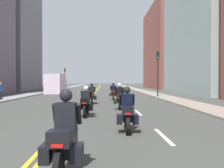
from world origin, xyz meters
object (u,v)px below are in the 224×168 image
object	(u,v)px
motorcycle_0	(65,139)
motorcycle_3	(120,98)
motorcycle_4	(92,96)
motorcycle_2	(86,103)
motorcycle_5	(113,93)
pedestrian_1	(0,91)
motorcycle_1	(127,113)
traffic_light_near	(158,66)
parked_truck	(56,85)
traffic_light_far	(65,75)

from	to	relation	value
motorcycle_0	motorcycle_3	size ratio (longest dim) A/B	0.96
motorcycle_4	motorcycle_2	bearing A→B (deg)	-91.75
motorcycle_4	motorcycle_5	size ratio (longest dim) A/B	1.00
motorcycle_3	pedestrian_1	size ratio (longest dim) A/B	1.29
motorcycle_2	motorcycle_1	bearing A→B (deg)	-62.77
motorcycle_2	motorcycle_5	size ratio (longest dim) A/B	0.99
traffic_light_near	parked_truck	size ratio (longest dim) A/B	0.77
motorcycle_1	motorcycle_2	world-z (taller)	motorcycle_1
motorcycle_2	motorcycle_3	size ratio (longest dim) A/B	0.97
motorcycle_2	motorcycle_3	distance (m)	3.84
motorcycle_0	traffic_light_far	size ratio (longest dim) A/B	0.45
motorcycle_4	pedestrian_1	bearing A→B (deg)	158.28
motorcycle_2	traffic_light_far	xyz separation A→B (m)	(-8.00, 43.37, 2.58)
motorcycle_2	motorcycle_4	xyz separation A→B (m)	(-0.05, 6.98, -0.01)
motorcycle_0	traffic_light_far	xyz separation A→B (m)	(-8.18, 51.19, 2.57)
motorcycle_2	motorcycle_5	distance (m)	11.20
motorcycle_2	motorcycle_5	xyz separation A→B (m)	(1.80, 11.05, -0.00)
motorcycle_0	motorcycle_2	bearing A→B (deg)	92.70
motorcycle_4	pedestrian_1	world-z (taller)	pedestrian_1
motorcycle_0	traffic_light_near	xyz separation A→B (m)	(6.59, 21.89, 2.76)
motorcycle_5	motorcycle_2	bearing A→B (deg)	-98.03
motorcycle_3	pedestrian_1	world-z (taller)	pedestrian_1
motorcycle_0	motorcycle_4	bearing A→B (deg)	92.28
motorcycle_4	motorcycle_3	bearing A→B (deg)	-63.77
motorcycle_4	parked_truck	world-z (taller)	parked_truck
motorcycle_2	parked_truck	xyz separation A→B (m)	(-6.20, 24.15, 0.61)
motorcycle_1	traffic_light_near	xyz separation A→B (m)	(5.00, 17.83, 2.79)
motorcycle_2	traffic_light_near	distance (m)	15.85
motorcycle_1	motorcycle_4	size ratio (longest dim) A/B	0.99
traffic_light_near	motorcycle_0	bearing A→B (deg)	-106.75
motorcycle_4	traffic_light_far	distance (m)	37.33
traffic_light_far	pedestrian_1	world-z (taller)	traffic_light_far
motorcycle_1	pedestrian_1	size ratio (longest dim) A/B	1.25
motorcycle_1	traffic_light_near	size ratio (longest dim) A/B	0.42
motorcycle_0	motorcycle_4	size ratio (longest dim) A/B	0.98
motorcycle_3	motorcycle_4	world-z (taller)	motorcycle_3
motorcycle_2	pedestrian_1	world-z (taller)	pedestrian_1
motorcycle_5	parked_truck	distance (m)	15.36
motorcycle_4	traffic_light_near	world-z (taller)	traffic_light_near
parked_truck	traffic_light_near	bearing A→B (deg)	-37.88
traffic_light_near	parked_truck	bearing A→B (deg)	142.12
traffic_light_far	parked_truck	bearing A→B (deg)	-84.65
traffic_light_near	traffic_light_far	bearing A→B (deg)	116.74
motorcycle_5	motorcycle_4	bearing A→B (deg)	-113.29
motorcycle_1	pedestrian_1	distance (m)	17.15
traffic_light_near	parked_truck	distance (m)	16.57
motorcycle_2	motorcycle_4	world-z (taller)	motorcycle_4
motorcycle_5	parked_truck	world-z (taller)	parked_truck
motorcycle_1	motorcycle_3	world-z (taller)	motorcycle_3
motorcycle_5	traffic_light_near	size ratio (longest dim) A/B	0.43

